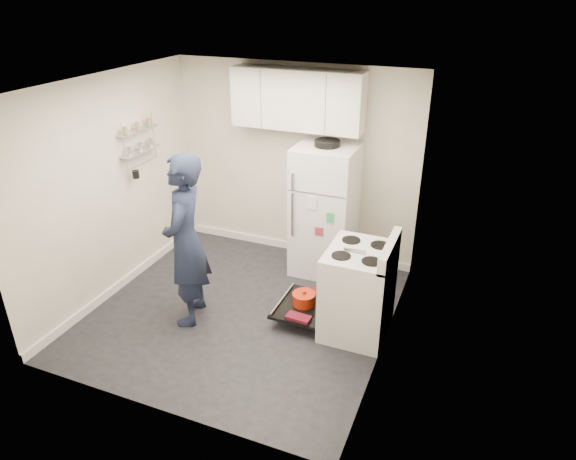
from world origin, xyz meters
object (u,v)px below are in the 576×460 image
at_px(refrigerator, 325,210).
at_px(electric_range, 357,292).
at_px(person, 186,241).
at_px(open_oven_door, 303,303).

bearing_deg(refrigerator, electric_range, -56.64).
height_order(refrigerator, person, person).
height_order(open_oven_door, refrigerator, refrigerator).
distance_m(open_oven_door, person, 1.44).
height_order(electric_range, person, person).
relative_size(open_oven_door, refrigerator, 0.42).
xyz_separation_m(electric_range, open_oven_door, (-0.59, 0.00, -0.29)).
xyz_separation_m(open_oven_door, refrigerator, (-0.14, 1.10, 0.64)).
bearing_deg(open_oven_door, refrigerator, 97.16).
bearing_deg(refrigerator, open_oven_door, -82.84).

